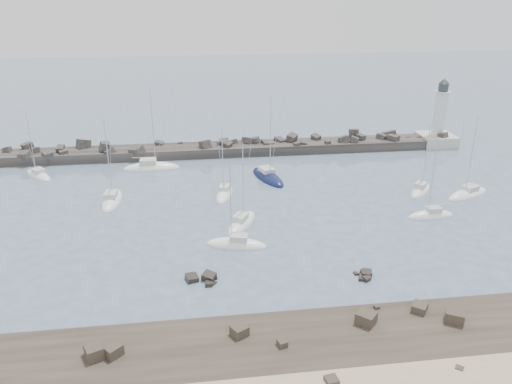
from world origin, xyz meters
TOP-DOWN VIEW (x-y plane):
  - ground at (0.00, 0.00)m, footprint 400.00×400.00m
  - rock_shelf at (-0.28, -21.96)m, footprint 140.00×12.00m
  - rock_cluster_near at (-3.65, -8.63)m, footprint 3.77×2.68m
  - rock_cluster_far at (14.80, -10.39)m, footprint 2.16×2.33m
  - breakwater at (-7.32, 38.01)m, footprint 115.00×7.76m
  - lighthouse at (47.00, 38.00)m, footprint 7.00×7.00m
  - sailboat_1 at (-31.21, 29.30)m, footprint 6.86×7.69m
  - sailboat_3 at (-16.80, 15.88)m, footprint 3.22×8.91m
  - sailboat_4 at (-11.67, 30.51)m, footprint 10.25×3.25m
  - sailboat_5 at (0.94, -1.00)m, footprint 8.19×4.33m
  - sailboat_6 at (0.66, 16.14)m, footprint 4.24×7.86m
  - sailboat_7 at (2.27, 5.16)m, footprint 6.00×8.19m
  - sailboat_8 at (8.73, 22.80)m, footprint 6.10×10.59m
  - sailboat_9 at (29.68, 4.06)m, footprint 7.04×2.43m
  - sailboat_10 at (39.20, 10.94)m, footprint 9.15×6.14m
  - sailboat_11 at (32.39, 13.42)m, footprint 6.51×6.93m

SIDE VIEW (x-z plane):
  - ground at x=0.00m, z-range 0.00..0.00m
  - rock_shelf at x=-0.28m, z-range -1.01..1.06m
  - rock_cluster_far at x=14.80m, z-range -0.61..0.76m
  - sailboat_1 at x=-31.21m, z-range -6.11..6.36m
  - sailboat_10 at x=39.20m, z-range -6.81..7.09m
  - sailboat_6 at x=0.66m, z-range -5.86..6.14m
  - sailboat_9 at x=29.68m, z-range -5.45..5.73m
  - sailboat_5 at x=0.94m, z-range -6.11..6.39m
  - sailboat_7 at x=2.27m, z-range -6.24..6.53m
  - sailboat_8 at x=8.73m, z-range -7.83..8.12m
  - sailboat_3 at x=-16.80m, z-range -6.83..7.13m
  - sailboat_11 at x=32.39m, z-range -5.72..6.02m
  - sailboat_4 at x=-11.67m, z-range -7.93..8.24m
  - rock_cluster_near at x=-3.65m, z-range -0.57..0.92m
  - breakwater at x=-7.32m, z-range -2.36..3.06m
  - lighthouse at x=47.00m, z-range -4.21..10.39m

